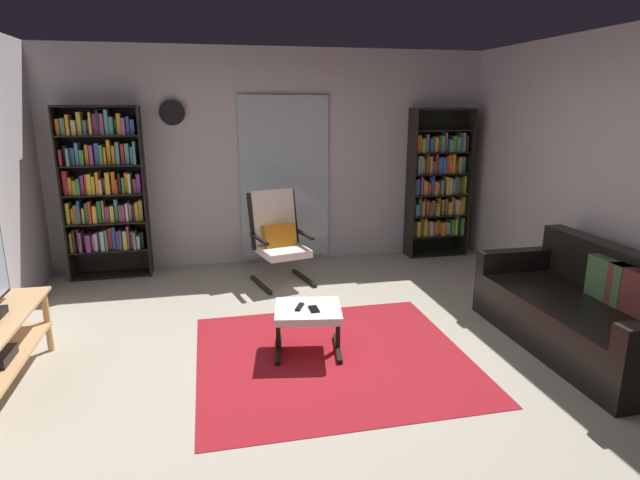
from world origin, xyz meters
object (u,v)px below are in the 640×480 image
at_px(leather_sofa, 589,313).
at_px(lounge_armchair, 278,235).
at_px(bookshelf_near_tv, 104,189).
at_px(cell_phone, 314,309).
at_px(bookshelf_near_sofa, 438,185).
at_px(wall_clock, 172,112).
at_px(ottoman, 308,315).
at_px(tv_remote, 300,307).

relative_size(leather_sofa, lounge_armchair, 1.82).
bearing_deg(leather_sofa, bookshelf_near_tv, 145.67).
xyz_separation_m(leather_sofa, cell_phone, (-2.21, 0.36, 0.08)).
height_order(bookshelf_near_sofa, wall_clock, wall_clock).
height_order(lounge_armchair, wall_clock, wall_clock).
height_order(leather_sofa, lounge_armchair, lounge_armchair).
distance_m(bookshelf_near_tv, ottoman, 3.11).
bearing_deg(lounge_armchair, bookshelf_near_tv, 162.36).
relative_size(bookshelf_near_sofa, ottoman, 3.19).
distance_m(leather_sofa, tv_remote, 2.35).
relative_size(lounge_armchair, tv_remote, 7.10).
height_order(cell_phone, wall_clock, wall_clock).
xyz_separation_m(bookshelf_near_sofa, leather_sofa, (0.05, -2.83, -0.63)).
height_order(lounge_armchair, cell_phone, lounge_armchair).
bearing_deg(lounge_armchair, tv_remote, -92.65).
xyz_separation_m(cell_phone, wall_clock, (-1.11, 2.61, 1.46)).
bearing_deg(lounge_armchair, bookshelf_near_sofa, 16.06).
bearing_deg(ottoman, tv_remote, 173.12).
bearing_deg(tv_remote, bookshelf_near_tv, 151.93).
bearing_deg(bookshelf_near_sofa, cell_phone, -131.10).
height_order(bookshelf_near_tv, tv_remote, bookshelf_near_tv).
height_order(bookshelf_near_sofa, cell_phone, bookshelf_near_sofa).
distance_m(bookshelf_near_sofa, lounge_armchair, 2.30).
height_order(bookshelf_near_sofa, leather_sofa, bookshelf_near_sofa).
bearing_deg(cell_phone, ottoman, 124.72).
xyz_separation_m(bookshelf_near_sofa, cell_phone, (-2.15, -2.47, -0.55)).
relative_size(leather_sofa, tv_remote, 12.90).
bearing_deg(wall_clock, leather_sofa, -41.85).
bearing_deg(bookshelf_near_tv, tv_remote, -52.91).
relative_size(bookshelf_near_tv, lounge_armchair, 1.89).
distance_m(leather_sofa, lounge_armchair, 3.15).
distance_m(leather_sofa, ottoman, 2.28).
height_order(bookshelf_near_tv, ottoman, bookshelf_near_tv).
xyz_separation_m(lounge_armchair, wall_clock, (-1.09, 0.77, 1.32)).
distance_m(bookshelf_near_sofa, ottoman, 3.32).
relative_size(ottoman, cell_phone, 4.24).
distance_m(leather_sofa, wall_clock, 4.72).
bearing_deg(tv_remote, ottoman, 17.95).
bearing_deg(wall_clock, ottoman, -67.18).
bearing_deg(bookshelf_near_tv, lounge_armchair, -17.64).
height_order(leather_sofa, tv_remote, leather_sofa).
relative_size(tv_remote, cell_phone, 1.03).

